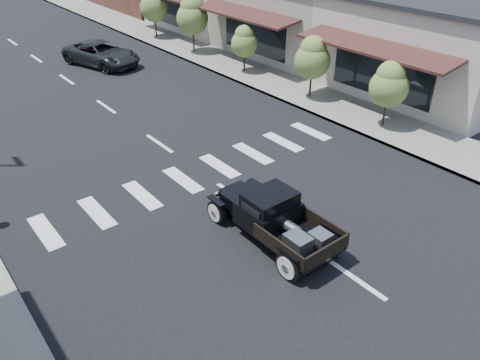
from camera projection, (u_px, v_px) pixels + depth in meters
ground at (277, 225)px, 14.16m from camera, size 120.00×120.00×0.00m
road at (81, 90)px, 24.21m from camera, size 14.00×80.00×0.02m
road_markings at (125, 120)px, 20.86m from camera, size 12.00×60.00×0.06m
sidewalk_right at (214, 59)px, 28.72m from camera, size 3.00×80.00×0.15m
storefront_near at (444, 42)px, 23.70m from camera, size 10.00×9.00×4.50m
storefront_mid at (314, 13)px, 29.73m from camera, size 10.00×9.00×4.50m
small_tree_a at (387, 95)px, 19.41m from camera, size 1.61×1.61×2.68m
small_tree_b at (312, 68)px, 22.28m from camera, size 1.71×1.71×2.84m
small_tree_c at (244, 49)px, 25.81m from camera, size 1.46×1.46×2.43m
small_tree_d at (193, 25)px, 29.00m from camera, size 1.96×1.96×3.26m
small_tree_e at (154, 13)px, 32.23m from camera, size 1.90×1.90×3.16m
hotrod_pickup at (274, 217)px, 13.21m from camera, size 2.02×4.32×1.50m
second_car at (102, 54)px, 27.42m from camera, size 3.64×5.38×1.37m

